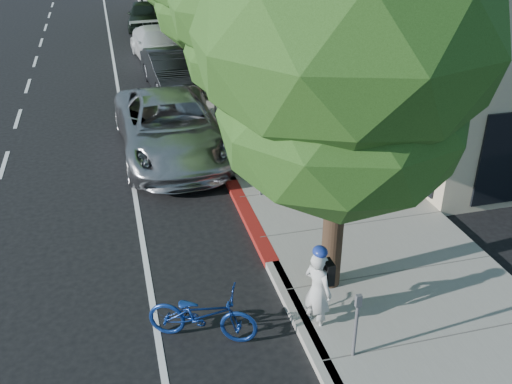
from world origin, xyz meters
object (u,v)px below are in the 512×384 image
object	(u,v)px
street_tree_0	(347,42)
dark_sedan	(170,71)
white_pickup	(157,44)
bicycle	(202,314)
dark_suv_far	(144,15)
street_tree_1	(254,7)
silver_suv	(170,127)
cyclist	(318,291)
pedestrian	(268,92)

from	to	relation	value
street_tree_0	dark_sedan	xyz separation A→B (m)	(-1.40, 14.03, -4.19)
dark_sedan	white_pickup	xyz separation A→B (m)	(0.00, 4.78, -0.04)
bicycle	dark_suv_far	xyz separation A→B (m)	(1.30, 26.99, 0.24)
street_tree_1	bicycle	xyz separation A→B (m)	(-2.70, -6.75, -3.98)
white_pickup	dark_suv_far	xyz separation A→B (m)	(0.00, 7.42, 0.03)
white_pickup	silver_suv	bearing A→B (deg)	-99.46
street_tree_1	cyclist	bearing A→B (deg)	-95.31
bicycle	dark_sedan	xyz separation A→B (m)	(1.30, 14.79, 0.25)
silver_suv	street_tree_1	bearing A→B (deg)	-35.95
silver_suv	dark_suv_far	xyz separation A→B (m)	(0.79, 18.74, -0.13)
white_pickup	dark_suv_far	size ratio (longest dim) A/B	1.13
street_tree_0	pedestrian	distance (m)	10.07
pedestrian	silver_suv	bearing A→B (deg)	0.47
dark_sedan	cyclist	bearing A→B (deg)	-91.84
cyclist	street_tree_1	bearing A→B (deg)	-32.65
street_tree_1	dark_sedan	size ratio (longest dim) A/B	1.56
dark_suv_far	pedestrian	world-z (taller)	pedestrian
bicycle	white_pickup	distance (m)	19.61
dark_suv_far	bicycle	bearing A→B (deg)	-86.78
dark_suv_far	pedestrian	xyz separation A→B (m)	(2.73, -17.01, 0.38)
street_tree_1	white_pickup	world-z (taller)	street_tree_1
street_tree_1	pedestrian	bearing A→B (deg)	67.63
street_tree_0	dark_sedan	distance (m)	14.71
cyclist	dark_suv_far	distance (m)	27.25
pedestrian	white_pickup	bearing A→B (deg)	-99.79
dark_sedan	pedestrian	size ratio (longest dim) A/B	2.36
street_tree_0	bicycle	xyz separation A→B (m)	(-2.70, -0.75, -4.44)
silver_suv	street_tree_0	bearing A→B (deg)	-75.28
cyclist	pedestrian	size ratio (longest dim) A/B	0.82
street_tree_0	street_tree_1	bearing A→B (deg)	90.00
street_tree_0	dark_suv_far	size ratio (longest dim) A/B	1.82
street_tree_1	white_pickup	size ratio (longest dim) A/B	1.45
street_tree_0	cyclist	size ratio (longest dim) A/B	4.98
street_tree_0	street_tree_1	size ratio (longest dim) A/B	1.11
dark_sedan	pedestrian	xyz separation A→B (m)	(2.73, -4.80, 0.37)
street_tree_0	white_pickup	world-z (taller)	street_tree_0
silver_suv	pedestrian	bearing A→B (deg)	24.55
dark_sedan	white_pickup	bearing A→B (deg)	85.30
street_tree_1	street_tree_0	bearing A→B (deg)	-90.00
cyclist	dark_sedan	world-z (taller)	cyclist
street_tree_1	silver_suv	world-z (taller)	street_tree_1
street_tree_0	dark_sedan	bearing A→B (deg)	95.70
street_tree_0	white_pickup	xyz separation A→B (m)	(-1.40, 18.82, -4.22)
pedestrian	bicycle	bearing A→B (deg)	42.35
street_tree_1	cyclist	world-z (taller)	street_tree_1
silver_suv	dark_sedan	xyz separation A→B (m)	(0.79, 6.53, -0.12)
street_tree_1	dark_sedan	bearing A→B (deg)	99.89
street_tree_1	silver_suv	xyz separation A→B (m)	(-2.19, 1.50, -3.61)
street_tree_0	silver_suv	world-z (taller)	street_tree_0
cyclist	silver_suv	distance (m)	8.64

